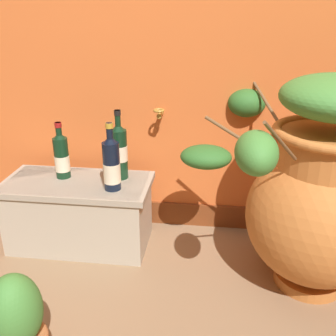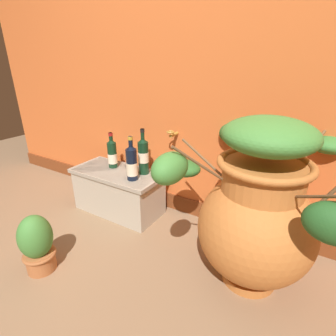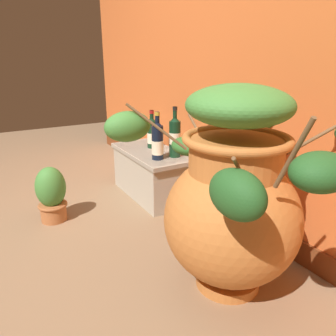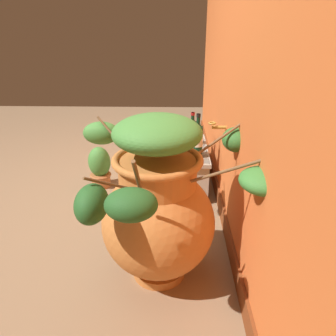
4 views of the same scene
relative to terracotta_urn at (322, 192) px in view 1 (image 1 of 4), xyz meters
The scene contains 6 objects.
terracotta_urn is the anchor object (origin of this frame).
stone_ledge 1.16m from the terracotta_urn, behind, with size 0.73×0.36×0.35m.
wine_bottle_left 0.92m from the terracotta_urn, behind, with size 0.08×0.08×0.32m.
wine_bottle_middle 0.95m from the terracotta_urn, 164.53° to the left, with size 0.08×0.08×0.35m.
wine_bottle_right 1.22m from the terracotta_urn, 169.41° to the left, with size 0.07×0.07×0.29m.
potted_shrub 1.25m from the terracotta_urn, 151.83° to the right, with size 0.19×0.19×0.37m.
Camera 1 is at (0.12, -0.83, 1.16)m, focal length 41.57 mm.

